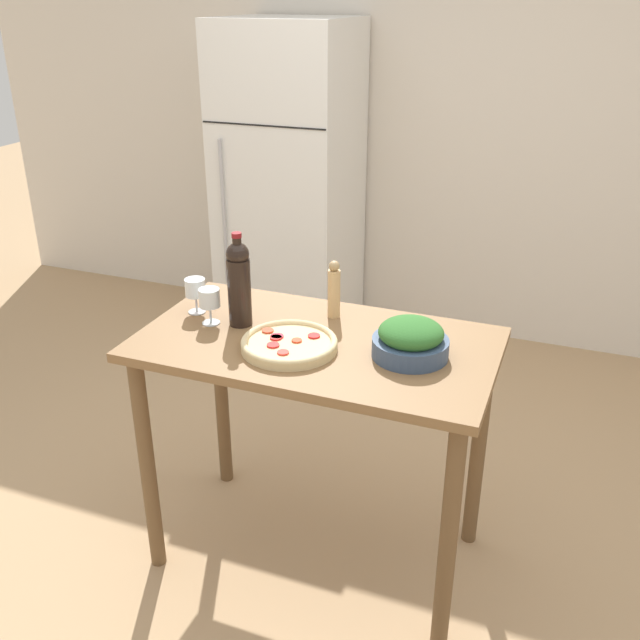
{
  "coord_description": "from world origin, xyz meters",
  "views": [
    {
      "loc": [
        0.78,
        -1.99,
        1.98
      ],
      "look_at": [
        0.0,
        0.03,
        0.97
      ],
      "focal_mm": 40.0,
      "sensor_mm": 36.0,
      "label": 1
    }
  ],
  "objects_px": {
    "wine_bottle": "(239,282)",
    "homemade_pizza": "(289,344)",
    "wine_glass_near": "(210,300)",
    "salad_bowl": "(411,340)",
    "refrigerator": "(290,187)",
    "pepper_mill": "(334,290)",
    "wine_glass_far": "(195,290)"
  },
  "relations": [
    {
      "from": "homemade_pizza",
      "to": "wine_glass_far",
      "type": "bearing_deg",
      "value": 161.01
    },
    {
      "from": "refrigerator",
      "to": "wine_bottle",
      "type": "height_order",
      "value": "refrigerator"
    },
    {
      "from": "pepper_mill",
      "to": "homemade_pizza",
      "type": "distance_m",
      "value": 0.31
    },
    {
      "from": "wine_bottle",
      "to": "homemade_pizza",
      "type": "xyz_separation_m",
      "value": [
        0.23,
        -0.12,
        -0.14
      ]
    },
    {
      "from": "refrigerator",
      "to": "pepper_mill",
      "type": "xyz_separation_m",
      "value": [
        0.86,
        -1.61,
        0.09
      ]
    },
    {
      "from": "wine_glass_near",
      "to": "refrigerator",
      "type": "bearing_deg",
      "value": 104.76
    },
    {
      "from": "wine_glass_far",
      "to": "homemade_pizza",
      "type": "distance_m",
      "value": 0.46
    },
    {
      "from": "refrigerator",
      "to": "pepper_mill",
      "type": "distance_m",
      "value": 1.83
    },
    {
      "from": "wine_bottle",
      "to": "salad_bowl",
      "type": "bearing_deg",
      "value": -2.13
    },
    {
      "from": "refrigerator",
      "to": "homemade_pizza",
      "type": "relative_size",
      "value": 5.84
    },
    {
      "from": "wine_bottle",
      "to": "pepper_mill",
      "type": "height_order",
      "value": "wine_bottle"
    },
    {
      "from": "pepper_mill",
      "to": "wine_glass_far",
      "type": "bearing_deg",
      "value": -163.19
    },
    {
      "from": "wine_glass_near",
      "to": "salad_bowl",
      "type": "distance_m",
      "value": 0.72
    },
    {
      "from": "wine_glass_near",
      "to": "salad_bowl",
      "type": "xyz_separation_m",
      "value": [
        0.72,
        0.01,
        -0.03
      ]
    },
    {
      "from": "wine_bottle",
      "to": "salad_bowl",
      "type": "height_order",
      "value": "wine_bottle"
    },
    {
      "from": "refrigerator",
      "to": "salad_bowl",
      "type": "xyz_separation_m",
      "value": [
        1.2,
        -1.81,
        0.04
      ]
    },
    {
      "from": "wine_glass_far",
      "to": "wine_bottle",
      "type": "bearing_deg",
      "value": -9.4
    },
    {
      "from": "salad_bowl",
      "to": "homemade_pizza",
      "type": "xyz_separation_m",
      "value": [
        -0.38,
        -0.09,
        -0.04
      ]
    },
    {
      "from": "wine_glass_near",
      "to": "wine_glass_far",
      "type": "xyz_separation_m",
      "value": [
        -0.09,
        0.07,
        -0.0
      ]
    },
    {
      "from": "refrigerator",
      "to": "salad_bowl",
      "type": "distance_m",
      "value": 2.17
    },
    {
      "from": "wine_bottle",
      "to": "salad_bowl",
      "type": "distance_m",
      "value": 0.63
    },
    {
      "from": "wine_glass_near",
      "to": "homemade_pizza",
      "type": "height_order",
      "value": "wine_glass_near"
    },
    {
      "from": "homemade_pizza",
      "to": "wine_bottle",
      "type": "bearing_deg",
      "value": 153.75
    },
    {
      "from": "wine_glass_near",
      "to": "wine_glass_far",
      "type": "distance_m",
      "value": 0.11
    },
    {
      "from": "refrigerator",
      "to": "wine_glass_far",
      "type": "distance_m",
      "value": 1.8
    },
    {
      "from": "wine_glass_near",
      "to": "salad_bowl",
      "type": "height_order",
      "value": "wine_glass_near"
    },
    {
      "from": "wine_glass_near",
      "to": "pepper_mill",
      "type": "height_order",
      "value": "pepper_mill"
    },
    {
      "from": "wine_glass_far",
      "to": "pepper_mill",
      "type": "xyz_separation_m",
      "value": [
        0.48,
        0.14,
        0.01
      ]
    },
    {
      "from": "wine_bottle",
      "to": "homemade_pizza",
      "type": "height_order",
      "value": "wine_bottle"
    },
    {
      "from": "refrigerator",
      "to": "wine_glass_near",
      "type": "bearing_deg",
      "value": -75.24
    },
    {
      "from": "pepper_mill",
      "to": "salad_bowl",
      "type": "distance_m",
      "value": 0.39
    },
    {
      "from": "pepper_mill",
      "to": "homemade_pizza",
      "type": "xyz_separation_m",
      "value": [
        -0.05,
        -0.29,
        -0.08
      ]
    }
  ]
}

